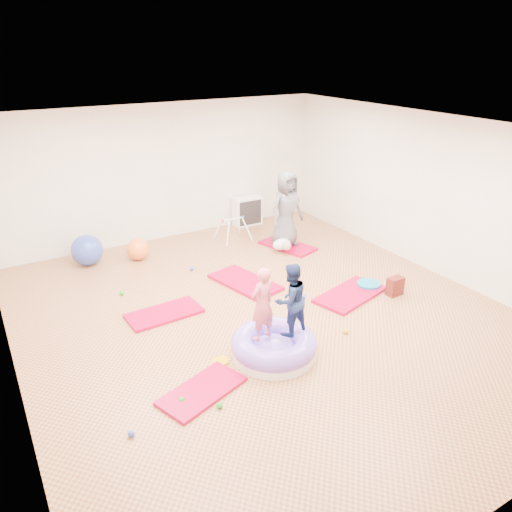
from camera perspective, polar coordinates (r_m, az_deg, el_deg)
room at (r=7.14m, az=1.23°, el=2.87°), size 7.01×8.01×2.81m
gym_mat_front_left at (r=6.25m, az=-6.19°, el=-15.08°), size 1.18×0.85×0.04m
gym_mat_mid_left at (r=7.89m, az=-10.44°, el=-6.47°), size 1.17×0.63×0.05m
gym_mat_center_back at (r=8.72m, az=-1.26°, el=-3.00°), size 0.93×1.42×0.05m
gym_mat_right at (r=8.45m, az=10.72°, el=-4.36°), size 1.40×0.95×0.05m
gym_mat_rear_right at (r=10.29m, az=3.63°, el=1.17°), size 0.88×1.26×0.05m
inflatable_cushion at (r=6.79m, az=2.05°, el=-10.26°), size 1.15×1.15×0.36m
child_pink at (r=6.41m, az=0.73°, el=-5.11°), size 0.41×0.32×1.02m
child_navy at (r=6.53m, az=3.98°, el=-4.63°), size 0.52×0.43×1.01m
adult_caregiver at (r=10.04m, az=3.50°, el=5.40°), size 0.80×0.57×1.53m
infant at (r=9.96m, az=3.07°, el=1.31°), size 0.39×0.40×0.23m
ball_pit_balls at (r=7.22m, az=-4.56°, el=-9.02°), size 3.48×3.69×0.08m
exercise_ball_blue at (r=9.88m, az=-18.75°, el=0.64°), size 0.58×0.58×0.58m
exercise_ball_orange at (r=9.87m, az=-13.37°, el=0.77°), size 0.43×0.43×0.43m
infant_play_gym at (r=10.49m, az=-2.64°, el=3.47°), size 0.65×0.62×0.50m
cube_shelf at (r=11.45m, az=-1.01°, el=5.16°), size 0.65×0.32×0.65m
balance_disc at (r=8.79m, az=12.75°, el=-3.27°), size 0.40×0.40×0.09m
backpack at (r=8.61m, az=15.61°, el=-3.35°), size 0.27×0.17×0.31m
yellow_toy at (r=6.73m, az=-4.05°, el=-11.92°), size 0.21×0.21×0.03m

